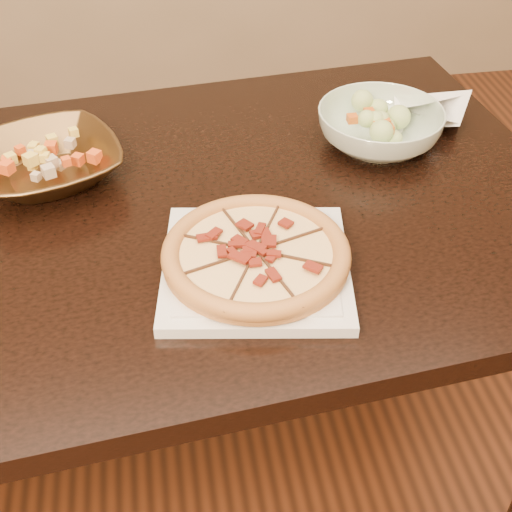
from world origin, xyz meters
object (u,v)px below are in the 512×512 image
object	(u,v)px
salad_bowl	(380,128)
pizza	(256,254)
dining_table	(178,258)
plate	(256,266)
bronze_bowl	(47,164)

from	to	relation	value
salad_bowl	pizza	bearing A→B (deg)	-131.61
dining_table	plate	world-z (taller)	plate
dining_table	pizza	bearing A→B (deg)	-58.78
dining_table	plate	distance (m)	0.24
dining_table	pizza	size ratio (longest dim) A/B	5.15
pizza	dining_table	bearing A→B (deg)	121.22
plate	salad_bowl	xyz separation A→B (m)	(0.28, 0.32, 0.03)
pizza	bronze_bowl	distance (m)	0.44
bronze_bowl	salad_bowl	distance (m)	0.60
dining_table	bronze_bowl	world-z (taller)	bronze_bowl
dining_table	pizza	distance (m)	0.25
pizza	plate	bearing A→B (deg)	-8.08
plate	salad_bowl	distance (m)	0.43
dining_table	salad_bowl	distance (m)	0.44
dining_table	salad_bowl	bearing A→B (deg)	19.47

